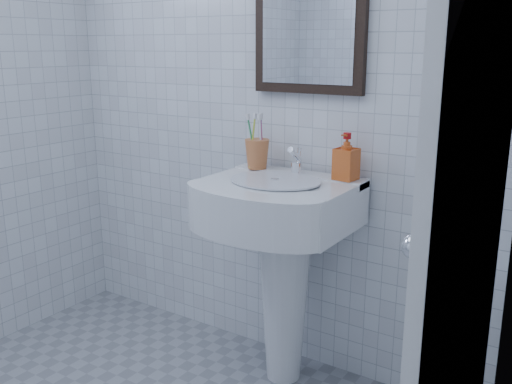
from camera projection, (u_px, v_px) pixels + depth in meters
The scene contains 10 objects.
wall_back at pixel (259, 88), 2.53m from camera, with size 2.20×0.02×2.50m, color silver.
wall_right at pixel (412, 157), 0.97m from camera, with size 0.02×2.40×2.50m, color silver.
washbasin at pixel (282, 247), 2.38m from camera, with size 0.60×0.44×0.92m.
faucet at pixel (296, 163), 2.38m from camera, with size 0.05×0.11×0.12m.
toothbrush_cup at pixel (257, 154), 2.48m from camera, with size 0.11×0.11×0.13m, color #C56D39, non-canonical shape.
soap_dispenser at pixel (346, 157), 2.26m from camera, with size 0.08×0.09×0.19m, color #CB4C13.
wall_mirror at pixel (309, 16), 2.30m from camera, with size 0.50×0.04×0.62m.
bathroom_door at pixel (467, 217), 1.49m from camera, with size 0.04×0.80×2.00m, color silver.
towel_ring at pixel (474, 186), 1.61m from camera, with size 0.18×0.18×0.01m, color white.
hand_towel at pixel (461, 245), 1.66m from camera, with size 0.03×0.16×0.38m, color beige.
Camera 1 is at (1.41, -0.95, 1.44)m, focal length 40.00 mm.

